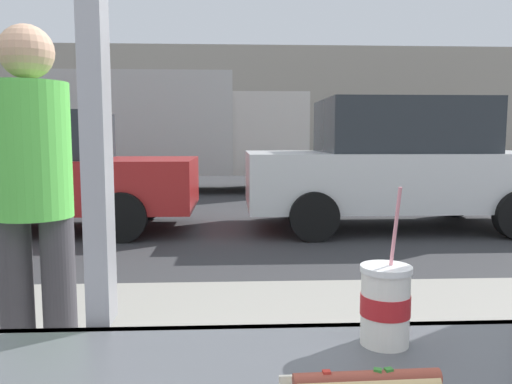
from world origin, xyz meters
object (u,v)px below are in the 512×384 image
(box_truck, at_px, (168,128))
(pedestrian, at_px, (33,195))
(parked_car_white, at_px, (396,164))
(parked_car_red, at_px, (30,171))
(soda_cup_right, at_px, (385,304))

(box_truck, bearing_deg, pedestrian, -86.06)
(pedestrian, bearing_deg, box_truck, 93.94)
(parked_car_white, height_order, pedestrian, parked_car_white)
(box_truck, xyz_separation_m, pedestrian, (0.72, -10.38, -0.46))
(parked_car_red, bearing_deg, pedestrian, -68.51)
(parked_car_white, distance_m, box_truck, 6.61)
(parked_car_red, distance_m, pedestrian, 5.50)
(soda_cup_right, relative_size, box_truck, 0.05)
(soda_cup_right, bearing_deg, pedestrian, 133.34)
(parked_car_red, height_order, pedestrian, pedestrian)
(parked_car_red, xyz_separation_m, pedestrian, (2.01, -5.11, 0.23))
(pedestrian, bearing_deg, soda_cup_right, -46.66)
(box_truck, distance_m, pedestrian, 10.41)
(parked_car_red, bearing_deg, parked_car_white, -0.00)
(parked_car_white, distance_m, pedestrian, 6.05)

